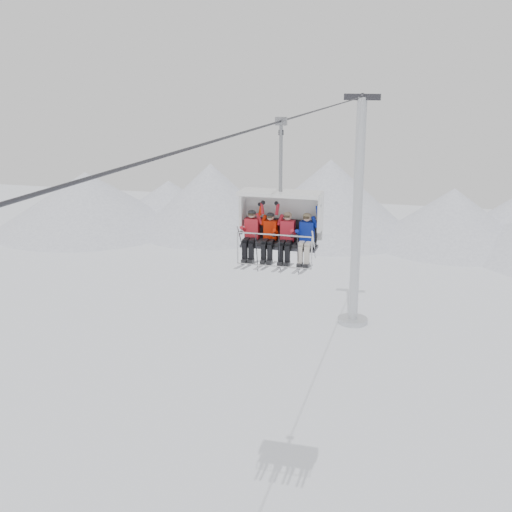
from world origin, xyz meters
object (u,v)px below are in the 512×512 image
(lift_tower_right, at_px, (357,230))
(skier_far_right, at_px, (306,237))
(chairlift_carrier, at_px, (281,217))
(skier_center_left, at_px, (270,235))
(skier_far_left, at_px, (251,234))
(skier_center_right, at_px, (287,236))

(lift_tower_right, bearing_deg, skier_far_right, -87.73)
(skier_far_right, bearing_deg, lift_tower_right, 92.27)
(chairlift_carrier, distance_m, skier_center_left, 0.63)
(skier_far_left, bearing_deg, lift_tower_right, 87.69)
(chairlift_carrier, height_order, skier_center_right, chairlift_carrier)
(skier_center_right, bearing_deg, skier_far_right, 0.00)
(skier_far_left, bearing_deg, skier_far_right, 0.00)
(skier_far_left, height_order, skier_center_right, same)
(skier_far_left, relative_size, skier_center_right, 1.00)
(chairlift_carrier, distance_m, skier_far_left, 0.97)
(chairlift_carrier, bearing_deg, skier_far_left, -159.01)
(lift_tower_right, relative_size, skier_center_right, 7.99)
(skier_center_right, height_order, skier_far_right, same)
(lift_tower_right, xyz_separation_m, skier_center_left, (-0.25, -19.66, 4.39))
(skier_far_left, xyz_separation_m, skier_center_right, (1.03, 0.00, 0.00))
(skier_far_right, bearing_deg, skier_center_right, 180.00)
(lift_tower_right, distance_m, skier_far_left, 20.16)
(lift_tower_right, xyz_separation_m, skier_far_left, (-0.79, -19.65, 4.41))
(chairlift_carrier, bearing_deg, skier_center_right, -51.95)
(skier_center_left, bearing_deg, lift_tower_right, 89.26)
(skier_far_left, xyz_separation_m, skier_center_left, (0.54, -0.01, -0.02))
(lift_tower_right, relative_size, skier_far_left, 7.99)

